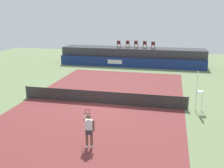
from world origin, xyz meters
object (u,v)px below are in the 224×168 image
(umpire_chair, at_px, (198,89))
(spectator_chair_far_right, at_px, (153,45))
(spectator_chair_center, at_px, (136,44))
(spectator_chair_right, at_px, (145,44))
(tennis_player, at_px, (89,129))
(net_post_near, at_px, (26,92))
(net_post_far, at_px, (188,103))
(tennis_ball, at_px, (70,111))
(spectator_chair_far_left, at_px, (119,44))
(spectator_chair_left, at_px, (128,44))

(umpire_chair, bearing_deg, spectator_chair_far_right, 105.71)
(spectator_chair_center, height_order, spectator_chair_right, same)
(tennis_player, bearing_deg, umpire_chair, 48.74)
(spectator_chair_center, relative_size, tennis_player, 0.50)
(spectator_chair_right, relative_size, umpire_chair, 0.32)
(umpire_chair, bearing_deg, net_post_near, -179.93)
(net_post_far, bearing_deg, tennis_player, -128.22)
(net_post_near, relative_size, tennis_player, 0.56)
(net_post_near, bearing_deg, spectator_chair_center, 66.81)
(net_post_near, relative_size, tennis_ball, 14.71)
(spectator_chair_far_right, height_order, net_post_far, spectator_chair_far_right)
(net_post_far, xyz_separation_m, tennis_ball, (-7.89, -2.09, -0.46))
(spectator_chair_far_left, bearing_deg, spectator_chair_center, 9.04)
(spectator_chair_right, relative_size, net_post_near, 0.89)
(spectator_chair_left, distance_m, spectator_chair_far_right, 3.27)
(net_post_near, bearing_deg, umpire_chair, 0.07)
(spectator_chair_left, height_order, spectator_chair_right, same)
(spectator_chair_far_left, bearing_deg, tennis_ball, -89.81)
(spectator_chair_far_right, xyz_separation_m, tennis_player, (-1.52, -21.51, -1.73))
(umpire_chair, height_order, tennis_player, umpire_chair)
(umpire_chair, xyz_separation_m, tennis_player, (-5.73, -6.53, -0.63))
(spectator_chair_center, bearing_deg, spectator_chair_left, 179.81)
(spectator_chair_far_left, xyz_separation_m, spectator_chair_right, (3.27, 0.21, 0.00))
(spectator_chair_left, height_order, tennis_player, spectator_chair_left)
(tennis_ball, bearing_deg, spectator_chair_far_left, 90.19)
(spectator_chair_far_left, bearing_deg, net_post_far, -62.20)
(net_post_near, bearing_deg, spectator_chair_far_right, 59.63)
(spectator_chair_center, height_order, net_post_near, spectator_chair_center)
(net_post_far, bearing_deg, net_post_near, 180.00)
(spectator_chair_far_right, distance_m, tennis_ball, 17.81)
(spectator_chair_far_right, distance_m, umpire_chair, 15.60)
(spectator_chair_far_right, bearing_deg, net_post_far, -76.45)
(spectator_chair_far_left, bearing_deg, net_post_near, -106.45)
(spectator_chair_far_left, relative_size, spectator_chair_left, 1.00)
(spectator_chair_far_right, xyz_separation_m, net_post_far, (3.61, -14.99, -2.19))
(spectator_chair_left, bearing_deg, net_post_far, -66.03)
(spectator_chair_center, relative_size, spectator_chair_right, 1.00)
(tennis_ball, bearing_deg, net_post_near, 155.13)
(spectator_chair_center, xyz_separation_m, tennis_player, (0.66, -21.93, -1.73))
(spectator_chair_far_right, distance_m, net_post_far, 15.58)
(net_post_far, distance_m, tennis_player, 8.30)
(spectator_chair_right, height_order, net_post_near, spectator_chair_right)
(spectator_chair_center, distance_m, net_post_far, 16.62)
(net_post_near, distance_m, net_post_far, 12.40)
(net_post_far, distance_m, tennis_ball, 8.18)
(spectator_chair_left, height_order, net_post_far, spectator_chair_left)
(spectator_chair_left, relative_size, spectator_chair_center, 1.00)
(spectator_chair_far_left, distance_m, net_post_near, 15.87)
(spectator_chair_far_left, xyz_separation_m, net_post_near, (-4.45, -15.08, -2.19))
(spectator_chair_center, height_order, tennis_player, spectator_chair_center)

